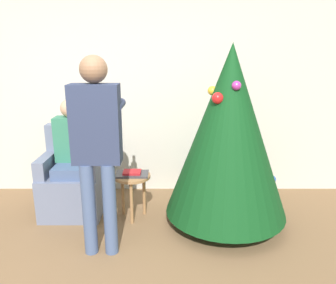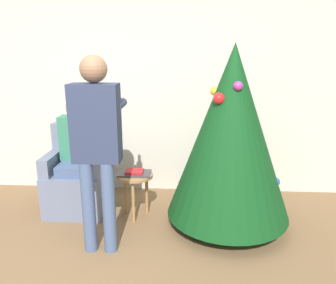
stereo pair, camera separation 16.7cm
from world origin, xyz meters
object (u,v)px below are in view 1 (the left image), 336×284
(christmas_tree, at_px, (229,132))
(person_standing, at_px, (97,139))
(side_stool, at_px, (133,182))
(armchair, at_px, (74,181))
(person_seated, at_px, (71,152))

(christmas_tree, bearing_deg, person_standing, -158.34)
(person_standing, relative_size, side_stool, 3.52)
(armchair, bearing_deg, person_seated, -90.00)
(christmas_tree, xyz_separation_m, person_seated, (-1.69, 0.26, -0.29))
(person_seated, bearing_deg, christmas_tree, -8.74)
(armchair, distance_m, person_seated, 0.36)
(armchair, relative_size, person_standing, 0.56)
(person_standing, bearing_deg, christmas_tree, 21.66)
(armchair, height_order, person_standing, person_standing)
(christmas_tree, distance_m, armchair, 1.83)
(armchair, height_order, side_stool, armchair)
(armchair, height_order, person_seated, person_seated)
(armchair, relative_size, side_stool, 1.96)
(armchair, xyz_separation_m, side_stool, (0.69, -0.16, 0.06))
(person_standing, distance_m, side_stool, 0.92)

